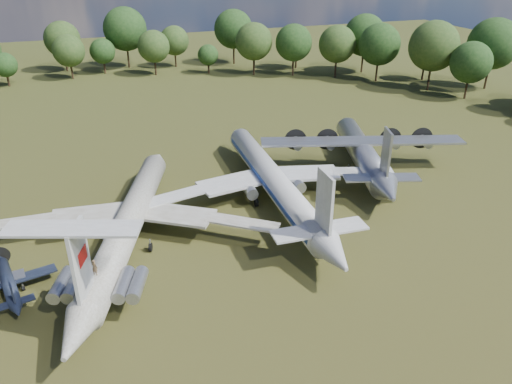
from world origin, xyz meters
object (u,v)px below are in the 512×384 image
object	(u,v)px
an12_transport	(362,156)
tu104_jet	(273,185)
small_prop_west	(9,285)
person_on_il62	(95,267)
il62_airliner	(129,227)

from	to	relation	value
an12_transport	tu104_jet	bearing A→B (deg)	-145.88
small_prop_west	person_on_il62	bearing A→B (deg)	-49.46
il62_airliner	small_prop_west	world-z (taller)	il62_airliner
il62_airliner	person_on_il62	size ratio (longest dim) A/B	28.15
il62_airliner	person_on_il62	xyz separation A→B (m)	(-4.21, -11.78, 3.04)
tu104_jet	small_prop_west	world-z (taller)	tu104_jet
small_prop_west	person_on_il62	distance (m)	11.44
tu104_jet	an12_transport	xyz separation A→B (m)	(16.72, 4.96, -0.05)
il62_airliner	person_on_il62	bearing A→B (deg)	-90.00
an12_transport	person_on_il62	xyz separation A→B (m)	(-40.79, -21.34, 2.98)
il62_airliner	an12_transport	distance (m)	37.81
il62_airliner	an12_transport	xyz separation A→B (m)	(36.58, 9.56, 0.06)
tu104_jet	person_on_il62	distance (m)	29.26
tu104_jet	person_on_il62	world-z (taller)	person_on_il62
tu104_jet	il62_airliner	bearing A→B (deg)	-164.18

